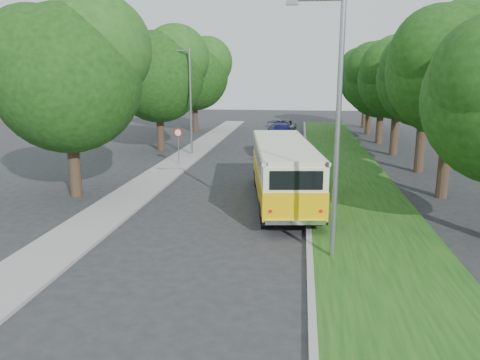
# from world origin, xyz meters

# --- Properties ---
(ground) EXTENTS (120.00, 120.00, 0.00)m
(ground) POSITION_xyz_m (0.00, 0.00, 0.00)
(ground) COLOR #27272A
(ground) RESTS_ON ground
(curb) EXTENTS (0.20, 70.00, 0.15)m
(curb) POSITION_xyz_m (3.60, 5.00, 0.07)
(curb) COLOR gray
(curb) RESTS_ON ground
(grass_verge) EXTENTS (4.50, 70.00, 0.13)m
(grass_verge) POSITION_xyz_m (5.95, 5.00, 0.07)
(grass_verge) COLOR #184412
(grass_verge) RESTS_ON ground
(sidewalk) EXTENTS (2.20, 70.00, 0.12)m
(sidewalk) POSITION_xyz_m (-4.80, 5.00, 0.06)
(sidewalk) COLOR gray
(sidewalk) RESTS_ON ground
(treeline) EXTENTS (24.27, 41.91, 9.46)m
(treeline) POSITION_xyz_m (3.15, 17.99, 5.93)
(treeline) COLOR #332319
(treeline) RESTS_ON ground
(lamppost_near) EXTENTS (1.71, 0.16, 8.00)m
(lamppost_near) POSITION_xyz_m (4.21, -2.50, 4.37)
(lamppost_near) COLOR gray
(lamppost_near) RESTS_ON ground
(lamppost_far) EXTENTS (1.71, 0.16, 7.50)m
(lamppost_far) POSITION_xyz_m (-4.70, 16.00, 4.12)
(lamppost_far) COLOR gray
(lamppost_far) RESTS_ON ground
(warning_sign) EXTENTS (0.56, 0.10, 2.50)m
(warning_sign) POSITION_xyz_m (-4.50, 11.98, 1.71)
(warning_sign) COLOR gray
(warning_sign) RESTS_ON ground
(vintage_bus) EXTENTS (3.73, 9.82, 2.84)m
(vintage_bus) POSITION_xyz_m (2.46, 4.06, 1.42)
(vintage_bus) COLOR yellow
(vintage_bus) RESTS_ON ground
(car_silver) EXTENTS (3.15, 4.74, 1.50)m
(car_silver) POSITION_xyz_m (2.15, 11.79, 0.75)
(car_silver) COLOR #BBBBC0
(car_silver) RESTS_ON ground
(car_white) EXTENTS (1.90, 4.74, 1.53)m
(car_white) POSITION_xyz_m (1.15, 17.22, 0.77)
(car_white) COLOR silver
(car_white) RESTS_ON ground
(car_blue) EXTENTS (3.11, 5.43, 1.48)m
(car_blue) POSITION_xyz_m (1.50, 24.39, 0.74)
(car_blue) COLOR #131453
(car_blue) RESTS_ON ground
(car_grey) EXTENTS (2.78, 5.24, 1.40)m
(car_grey) POSITION_xyz_m (1.41, 28.87, 0.70)
(car_grey) COLOR slate
(car_grey) RESTS_ON ground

